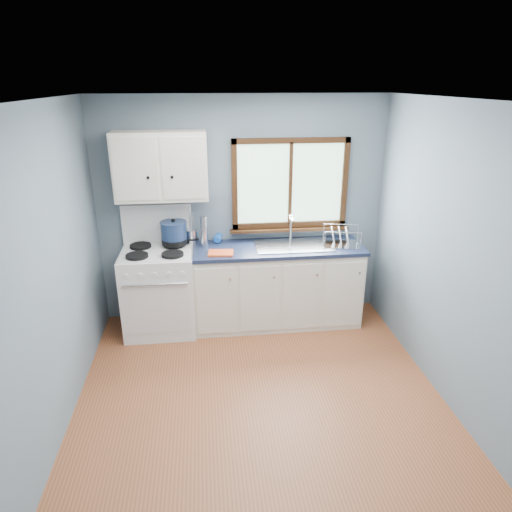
{
  "coord_description": "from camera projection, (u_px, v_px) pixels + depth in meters",
  "views": [
    {
      "loc": [
        -0.42,
        -3.15,
        2.63
      ],
      "look_at": [
        0.05,
        0.9,
        1.05
      ],
      "focal_mm": 32.0,
      "sensor_mm": 36.0,
      "label": 1
    }
  ],
  "objects": [
    {
      "name": "floor",
      "position": [
        262.0,
        409.0,
        3.92
      ],
      "size": [
        3.2,
        3.6,
        0.02
      ],
      "primitive_type": "cube",
      "color": "#9A532F",
      "rests_on": "ground"
    },
    {
      "name": "ceiling",
      "position": [
        264.0,
        99.0,
        3.0
      ],
      "size": [
        3.2,
        3.6,
        0.02
      ],
      "primitive_type": "cube",
      "color": "white",
      "rests_on": "wall_back"
    },
    {
      "name": "wall_back",
      "position": [
        242.0,
        211.0,
        5.14
      ],
      "size": [
        3.2,
        0.02,
        2.5
      ],
      "primitive_type": "cube",
      "color": "slate",
      "rests_on": "ground"
    },
    {
      "name": "wall_front",
      "position": [
        323.0,
        457.0,
        1.78
      ],
      "size": [
        3.2,
        0.02,
        2.5
      ],
      "primitive_type": "cube",
      "color": "slate",
      "rests_on": "ground"
    },
    {
      "name": "wall_left",
      "position": [
        42.0,
        285.0,
        3.29
      ],
      "size": [
        0.02,
        3.6,
        2.5
      ],
      "primitive_type": "cube",
      "color": "slate",
      "rests_on": "ground"
    },
    {
      "name": "wall_right",
      "position": [
        463.0,
        265.0,
        3.63
      ],
      "size": [
        0.02,
        3.6,
        2.5
      ],
      "primitive_type": "cube",
      "color": "slate",
      "rests_on": "ground"
    },
    {
      "name": "gas_range",
      "position": [
        159.0,
        288.0,
        4.99
      ],
      "size": [
        0.76,
        0.69,
        1.36
      ],
      "color": "white",
      "rests_on": "floor"
    },
    {
      "name": "base_cabinets",
      "position": [
        277.0,
        289.0,
        5.18
      ],
      "size": [
        1.85,
        0.6,
        0.88
      ],
      "color": "white",
      "rests_on": "floor"
    },
    {
      "name": "countertop",
      "position": [
        277.0,
        248.0,
        5.0
      ],
      "size": [
        1.89,
        0.64,
        0.04
      ],
      "primitive_type": "cube",
      "color": "#151D35",
      "rests_on": "base_cabinets"
    },
    {
      "name": "sink",
      "position": [
        293.0,
        251.0,
        5.04
      ],
      "size": [
        0.84,
        0.46,
        0.44
      ],
      "color": "silver",
      "rests_on": "countertop"
    },
    {
      "name": "window",
      "position": [
        290.0,
        191.0,
        5.08
      ],
      "size": [
        1.36,
        0.1,
        1.03
      ],
      "color": "#9EC6A8",
      "rests_on": "wall_back"
    },
    {
      "name": "upper_cabinets",
      "position": [
        161.0,
        166.0,
        4.67
      ],
      "size": [
        0.95,
        0.35,
        0.7
      ],
      "color": "white",
      "rests_on": "wall_back"
    },
    {
      "name": "skillet",
      "position": [
        174.0,
        242.0,
        4.95
      ],
      "size": [
        0.42,
        0.31,
        0.05
      ],
      "rotation": [
        0.0,
        0.0,
        0.15
      ],
      "color": "black",
      "rests_on": "gas_range"
    },
    {
      "name": "stockpot",
      "position": [
        174.0,
        232.0,
        4.94
      ],
      "size": [
        0.37,
        0.37,
        0.28
      ],
      "rotation": [
        0.0,
        0.0,
        0.35
      ],
      "color": "navy",
      "rests_on": "gas_range"
    },
    {
      "name": "utensil_crock",
      "position": [
        192.0,
        237.0,
        5.05
      ],
      "size": [
        0.15,
        0.15,
        0.41
      ],
      "rotation": [
        0.0,
        0.0,
        -0.18
      ],
      "color": "silver",
      "rests_on": "countertop"
    },
    {
      "name": "thermos",
      "position": [
        204.0,
        231.0,
        4.96
      ],
      "size": [
        0.1,
        0.1,
        0.33
      ],
      "primitive_type": "cylinder",
      "rotation": [
        0.0,
        0.0,
        0.34
      ],
      "color": "silver",
      "rests_on": "countertop"
    },
    {
      "name": "soap_bottle",
      "position": [
        217.0,
        234.0,
        5.03
      ],
      "size": [
        0.11,
        0.11,
        0.24
      ],
      "primitive_type": "imported",
      "rotation": [
        0.0,
        0.0,
        -0.2
      ],
      "color": "#1650AE",
      "rests_on": "countertop"
    },
    {
      "name": "dish_towel",
      "position": [
        221.0,
        253.0,
        4.79
      ],
      "size": [
        0.28,
        0.21,
        0.02
      ],
      "primitive_type": "cube",
      "rotation": [
        0.0,
        0.0,
        -0.1
      ],
      "color": "#EC5323",
      "rests_on": "countertop"
    },
    {
      "name": "dish_rack",
      "position": [
        341.0,
        240.0,
        5.03
      ],
      "size": [
        0.46,
        0.39,
        0.21
      ],
      "rotation": [
        0.0,
        0.0,
        -0.21
      ],
      "color": "silver",
      "rests_on": "countertop"
    }
  ]
}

